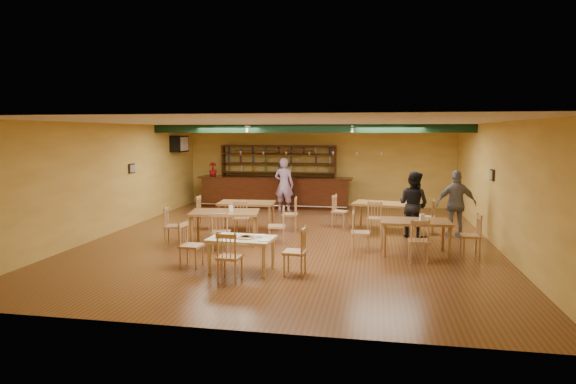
% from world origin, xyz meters
% --- Properties ---
extents(floor, '(12.00, 12.00, 0.00)m').
position_xyz_m(floor, '(0.00, 0.00, 0.00)').
color(floor, brown).
rests_on(floor, ground).
extents(ceiling_beam, '(10.00, 0.30, 0.25)m').
position_xyz_m(ceiling_beam, '(0.00, 2.80, 2.87)').
color(ceiling_beam, black).
rests_on(ceiling_beam, ceiling).
extents(track_rail_left, '(0.05, 2.50, 0.05)m').
position_xyz_m(track_rail_left, '(-1.80, 3.40, 2.94)').
color(track_rail_left, silver).
rests_on(track_rail_left, ceiling).
extents(track_rail_right, '(0.05, 2.50, 0.05)m').
position_xyz_m(track_rail_right, '(1.40, 3.40, 2.94)').
color(track_rail_right, silver).
rests_on(track_rail_right, ceiling).
extents(ac_unit, '(0.34, 0.70, 0.48)m').
position_xyz_m(ac_unit, '(-4.80, 4.20, 2.35)').
color(ac_unit, silver).
rests_on(ac_unit, wall_left).
extents(picture_left, '(0.04, 0.34, 0.28)m').
position_xyz_m(picture_left, '(-4.97, 1.00, 1.70)').
color(picture_left, black).
rests_on(picture_left, wall_left).
extents(picture_right, '(0.04, 0.34, 0.28)m').
position_xyz_m(picture_right, '(4.97, 0.50, 1.70)').
color(picture_right, black).
rests_on(picture_right, wall_right).
extents(bar_counter, '(5.65, 0.85, 1.13)m').
position_xyz_m(bar_counter, '(-1.52, 5.15, 0.56)').
color(bar_counter, black).
rests_on(bar_counter, ground).
extents(back_bar_hutch, '(4.37, 0.40, 2.28)m').
position_xyz_m(back_bar_hutch, '(-1.52, 5.78, 1.14)').
color(back_bar_hutch, black).
rests_on(back_bar_hutch, ground).
extents(poinsettia, '(0.37, 0.37, 0.51)m').
position_xyz_m(poinsettia, '(-3.89, 5.15, 1.39)').
color(poinsettia, '#A90F14').
rests_on(poinsettia, bar_counter).
extents(dining_table_a, '(1.64, 1.06, 0.79)m').
position_xyz_m(dining_table_a, '(-1.49, 1.01, 0.39)').
color(dining_table_a, olive).
rests_on(dining_table_a, ground).
extents(dining_table_b, '(1.73, 1.26, 0.78)m').
position_xyz_m(dining_table_b, '(2.31, 1.57, 0.39)').
color(dining_table_b, olive).
rests_on(dining_table_b, ground).
extents(dining_table_c, '(1.80, 1.26, 0.83)m').
position_xyz_m(dining_table_c, '(-1.52, -0.92, 0.41)').
color(dining_table_c, olive).
rests_on(dining_table_c, ground).
extents(dining_table_d, '(1.58, 0.99, 0.77)m').
position_xyz_m(dining_table_d, '(3.01, -1.07, 0.39)').
color(dining_table_d, olive).
rests_on(dining_table_d, ground).
extents(near_table, '(1.32, 0.90, 0.68)m').
position_xyz_m(near_table, '(-0.49, -3.13, 0.34)').
color(near_table, beige).
rests_on(near_table, ground).
extents(pizza_tray, '(0.40, 0.40, 0.01)m').
position_xyz_m(pizza_tray, '(-0.40, -3.13, 0.69)').
color(pizza_tray, silver).
rests_on(pizza_tray, near_table).
extents(parmesan_shaker, '(0.08, 0.08, 0.11)m').
position_xyz_m(parmesan_shaker, '(-0.90, -3.27, 0.74)').
color(parmesan_shaker, '#EAE5C6').
rests_on(parmesan_shaker, near_table).
extents(napkin_stack, '(0.20, 0.15, 0.03)m').
position_xyz_m(napkin_stack, '(-0.17, -2.95, 0.70)').
color(napkin_stack, white).
rests_on(napkin_stack, near_table).
extents(pizza_server, '(0.33, 0.16, 0.00)m').
position_xyz_m(pizza_server, '(-0.26, -3.08, 0.70)').
color(pizza_server, silver).
rests_on(pizza_server, pizza_tray).
extents(side_plate, '(0.23, 0.23, 0.01)m').
position_xyz_m(side_plate, '(0.01, -3.31, 0.69)').
color(side_plate, white).
rests_on(side_plate, near_table).
extents(patron_bar, '(0.74, 0.54, 1.88)m').
position_xyz_m(patron_bar, '(-1.02, 4.33, 0.94)').
color(patron_bar, '#9554B8').
rests_on(patron_bar, ground).
extents(patron_right_a, '(1.07, 1.03, 1.74)m').
position_xyz_m(patron_right_a, '(3.11, 0.77, 0.87)').
color(patron_right_a, black).
rests_on(patron_right_a, ground).
extents(patron_right_b, '(1.09, 0.58, 1.78)m').
position_xyz_m(patron_right_b, '(4.21, 0.93, 0.89)').
color(patron_right_b, gray).
rests_on(patron_right_b, ground).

